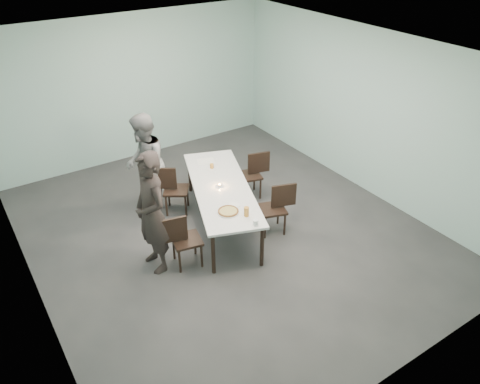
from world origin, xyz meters
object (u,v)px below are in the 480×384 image
chair_near_right (277,205)px  table (221,189)px  tealight (220,185)px  amber_tumbler (212,166)px  water_tumbler (256,223)px  chair_far_right (253,171)px  chair_far_left (171,187)px  diner_far (145,164)px  pizza (228,211)px  diner_near (152,213)px  beer_glass (246,212)px  chair_near_left (181,238)px  side_plate (234,205)px

chair_near_right → table: bearing=-25.9°
chair_near_right → tealight: bearing=-25.1°
amber_tumbler → water_tumbler: bearing=-100.8°
water_tumbler → chair_far_right: bearing=56.2°
chair_far_left → diner_far: diner_far is taller
pizza → water_tumbler: (0.15, -0.50, 0.03)m
diner_near → amber_tumbler: size_ratio=23.75×
table → tealight: 0.08m
diner_far → pizza: (0.52, -1.87, -0.13)m
diner_near → pizza: 1.15m
beer_glass → tealight: beer_glass is taller
beer_glass → water_tumbler: (-0.02, -0.27, -0.03)m
chair_near_left → chair_far_right: bearing=39.4°
table → water_tumbler: water_tumbler is taller
diner_near → beer_glass: 1.38m
side_plate → diner_near: bearing=170.3°
side_plate → amber_tumbler: size_ratio=2.25×
table → diner_near: 1.48m
chair_near_left → chair_near_right: size_ratio=1.00×
chair_far_right → chair_near_right: bearing=89.6°
chair_near_left → beer_glass: (0.92, -0.36, 0.32)m
chair_near_left → side_plate: chair_near_left is taller
chair_near_right → chair_far_left: bearing=-32.7°
chair_near_right → chair_far_right: bearing=-86.9°
chair_near_left → water_tumbler: chair_near_left is taller
amber_tumbler → chair_near_right: bearing=-69.8°
chair_near_left → amber_tumbler: bearing=55.8°
chair_far_left → chair_near_left: bearing=-77.5°
table → tealight: tealight is taller
chair_near_right → side_plate: bearing=15.2°
chair_near_left → chair_far_left: (0.54, 1.42, 0.00)m
chair_near_left → side_plate: (0.92, -0.02, 0.25)m
amber_tumbler → side_plate: bearing=-105.0°
diner_near → beer_glass: (1.26, -0.55, -0.13)m
diner_near → side_plate: (1.26, -0.22, -0.20)m
chair_near_right → amber_tumbler: bearing=-51.2°
beer_glass → amber_tumbler: size_ratio=1.88×
water_tumbler → chair_near_right: bearing=34.2°
chair_far_left → chair_near_right: bearing=-18.1°
table → water_tumbler: bearing=-97.4°
chair_near_left → diner_far: (0.22, 1.74, 0.40)m
chair_near_right → amber_tumbler: (-0.47, 1.29, 0.29)m
tealight → chair_near_left: bearing=-150.1°
chair_near_left → diner_near: bearing=161.8°
side_plate → chair_far_right: bearing=44.4°
chair_near_left → pizza: 0.80m
chair_far_right → table: bearing=41.7°
chair_near_right → diner_near: diner_near is taller
chair_near_left → chair_far_right: 2.32m
chair_near_right → side_plate: (-0.81, 0.05, 0.25)m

